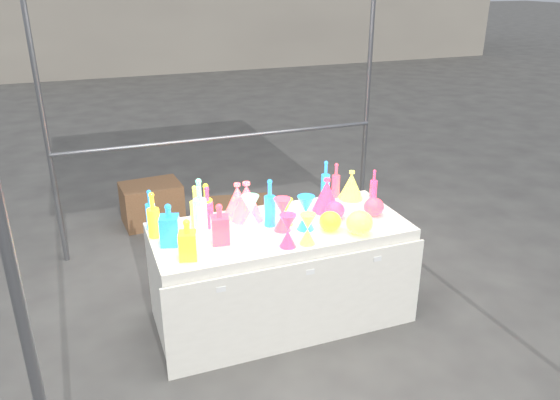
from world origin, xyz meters
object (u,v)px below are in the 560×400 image
object	(u,v)px
cardboard_box_closed	(152,203)
lampshade_0	(238,200)
hourglass_0	(282,215)
decanter_0	(188,239)
bottle_0	(153,215)
display_table	(280,273)
globe_0	(330,222)

from	to	relation	value
cardboard_box_closed	lampshade_0	world-z (taller)	lampshade_0
hourglass_0	lampshade_0	world-z (taller)	lampshade_0
decanter_0	lampshade_0	xyz separation A→B (m)	(0.48, 0.52, -0.01)
bottle_0	hourglass_0	bearing A→B (deg)	-14.11
decanter_0	hourglass_0	world-z (taller)	decanter_0
display_table	bottle_0	size ratio (longest dim) A/B	5.71
hourglass_0	decanter_0	bearing A→B (deg)	-166.03
decanter_0	cardboard_box_closed	bearing A→B (deg)	104.01
decanter_0	hourglass_0	size ratio (longest dim) A/B	1.13
decanter_0	globe_0	size ratio (longest dim) A/B	1.75
decanter_0	globe_0	xyz separation A→B (m)	(1.00, 0.05, -0.07)
display_table	cardboard_box_closed	xyz separation A→B (m)	(-0.64, 2.04, -0.16)
bottle_0	lampshade_0	world-z (taller)	bottle_0
cardboard_box_closed	decanter_0	bearing A→B (deg)	-95.95
display_table	bottle_0	bearing A→B (deg)	169.66
lampshade_0	globe_0	bearing A→B (deg)	-28.74
hourglass_0	lampshade_0	xyz separation A→B (m)	(-0.22, 0.35, 0.01)
display_table	decanter_0	world-z (taller)	decanter_0
display_table	globe_0	size ratio (longest dim) A/B	12.02
globe_0	display_table	bearing A→B (deg)	149.36
cardboard_box_closed	globe_0	size ratio (longest dim) A/B	3.83
cardboard_box_closed	decanter_0	distance (m)	2.37
hourglass_0	bottle_0	bearing A→B (deg)	165.89
display_table	hourglass_0	distance (m)	0.50
bottle_0	display_table	bearing A→B (deg)	-10.34
cardboard_box_closed	hourglass_0	bearing A→B (deg)	-77.64
display_table	bottle_0	distance (m)	1.02
decanter_0	display_table	bearing A→B (deg)	33.64
cardboard_box_closed	bottle_0	xyz separation A→B (m)	(-0.21, -1.89, 0.70)
decanter_0	hourglass_0	xyz separation A→B (m)	(0.69, 0.17, -0.02)
bottle_0	decanter_0	xyz separation A→B (m)	(0.15, -0.38, -0.03)
decanter_0	globe_0	bearing A→B (deg)	18.48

